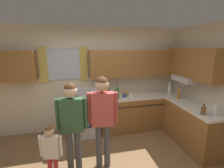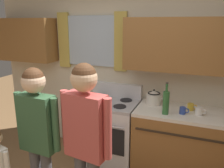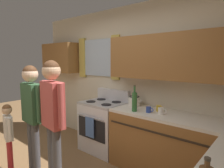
% 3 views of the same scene
% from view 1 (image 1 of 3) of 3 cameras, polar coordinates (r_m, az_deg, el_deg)
% --- Properties ---
extents(back_wall_unit, '(4.60, 0.42, 2.60)m').
position_cam_1_polar(back_wall_unit, '(4.02, -5.47, 3.78)').
color(back_wall_unit, beige).
rests_on(back_wall_unit, ground).
extents(kitchen_counter_run, '(2.18, 1.97, 0.90)m').
position_cam_1_polar(kitchen_counter_run, '(4.16, 16.44, -10.91)').
color(kitchen_counter_run, brown).
rests_on(kitchen_counter_run, ground).
extents(stove_oven, '(0.76, 0.67, 1.10)m').
position_cam_1_polar(stove_oven, '(4.02, -9.84, -11.16)').
color(stove_oven, silver).
rests_on(stove_oven, ground).
extents(bottle_squat_brown, '(0.08, 0.08, 0.21)m').
position_cam_1_polar(bottle_squat_brown, '(3.39, 29.97, -8.23)').
color(bottle_squat_brown, brown).
rests_on(bottle_squat_brown, kitchen_counter_run).
extents(bottle_wine_green, '(0.08, 0.08, 0.39)m').
position_cam_1_polar(bottle_wine_green, '(3.76, 1.96, -3.17)').
color(bottle_wine_green, '#2D6633').
rests_on(bottle_wine_green, kitchen_counter_run).
extents(bottle_oil_amber, '(0.06, 0.06, 0.29)m').
position_cam_1_polar(bottle_oil_amber, '(4.09, 22.84, -3.47)').
color(bottle_oil_amber, '#B27223').
rests_on(bottle_oil_amber, kitchen_counter_run).
extents(bottle_tall_clear, '(0.07, 0.07, 0.37)m').
position_cam_1_polar(bottle_tall_clear, '(4.33, 19.87, -1.89)').
color(bottle_tall_clear, silver).
rests_on(bottle_tall_clear, kitchen_counter_run).
extents(mug_cobalt_blue, '(0.11, 0.07, 0.08)m').
position_cam_1_polar(mug_cobalt_blue, '(3.92, 4.44, -4.16)').
color(mug_cobalt_blue, '#2D479E').
rests_on(mug_cobalt_blue, kitchen_counter_run).
extents(mug_ceramic_white, '(0.13, 0.08, 0.09)m').
position_cam_1_polar(mug_ceramic_white, '(4.00, 6.80, -3.78)').
color(mug_ceramic_white, white).
rests_on(mug_ceramic_white, kitchen_counter_run).
extents(mug_mustard_yellow, '(0.12, 0.08, 0.09)m').
position_cam_1_polar(mug_mustard_yellow, '(4.08, 4.89, -3.40)').
color(mug_mustard_yellow, gold).
rests_on(mug_mustard_yellow, kitchen_counter_run).
extents(stovetop_kettle, '(0.27, 0.20, 0.21)m').
position_cam_1_polar(stovetop_kettle, '(4.01, -1.93, -2.93)').
color(stovetop_kettle, silver).
rests_on(stovetop_kettle, kitchen_counter_run).
extents(water_pitcher, '(0.19, 0.11, 0.22)m').
position_cam_1_polar(water_pitcher, '(3.46, 32.94, -7.63)').
color(water_pitcher, silver).
rests_on(water_pitcher, kitchen_counter_run).
extents(adult_holding_child, '(0.49, 0.21, 1.59)m').
position_cam_1_polar(adult_holding_child, '(2.68, -14.16, -11.91)').
color(adult_holding_child, '#4C4C51').
rests_on(adult_holding_child, ground).
extents(adult_in_plaid, '(0.51, 0.22, 1.66)m').
position_cam_1_polar(adult_in_plaid, '(2.70, -3.40, -10.20)').
color(adult_in_plaid, '#4C4C51').
rests_on(adult_in_plaid, ground).
extents(small_child, '(0.33, 0.15, 1.03)m').
position_cam_1_polar(small_child, '(2.70, -21.01, -20.93)').
color(small_child, red).
rests_on(small_child, ground).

